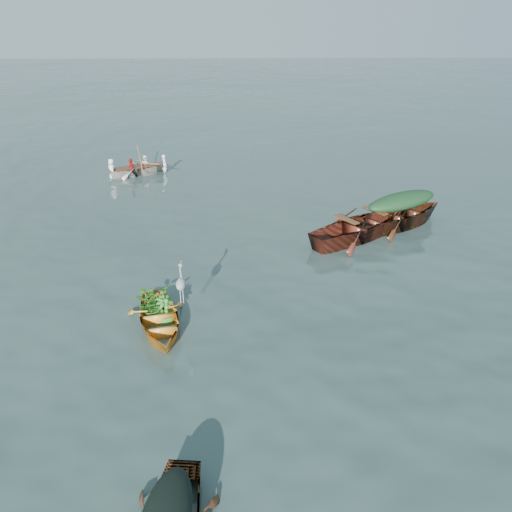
{
  "coord_description": "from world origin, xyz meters",
  "views": [
    {
      "loc": [
        -1.34,
        -9.33,
        6.35
      ],
      "look_at": [
        -0.95,
        2.53,
        0.5
      ],
      "focal_mm": 35.0,
      "sensor_mm": 36.0,
      "label": 1
    }
  ],
  "objects_px": {
    "open_wooden_boat": "(359,238)",
    "yellow_dinghy": "(160,328)",
    "rowed_boat": "(140,175)",
    "heron": "(181,290)",
    "green_tarp_boat": "(399,227)"
  },
  "relations": [
    {
      "from": "open_wooden_boat",
      "to": "yellow_dinghy",
      "type": "bearing_deg",
      "value": 96.52
    },
    {
      "from": "rowed_boat",
      "to": "heron",
      "type": "height_order",
      "value": "heron"
    },
    {
      "from": "yellow_dinghy",
      "to": "heron",
      "type": "xyz_separation_m",
      "value": [
        0.52,
        0.19,
        0.86
      ]
    },
    {
      "from": "yellow_dinghy",
      "to": "heron",
      "type": "bearing_deg",
      "value": 5.19
    },
    {
      "from": "yellow_dinghy",
      "to": "heron",
      "type": "distance_m",
      "value": 1.02
    },
    {
      "from": "open_wooden_boat",
      "to": "rowed_boat",
      "type": "height_order",
      "value": "open_wooden_boat"
    },
    {
      "from": "green_tarp_boat",
      "to": "open_wooden_boat",
      "type": "bearing_deg",
      "value": 90.0
    },
    {
      "from": "green_tarp_boat",
      "to": "rowed_boat",
      "type": "bearing_deg",
      "value": 27.25
    },
    {
      "from": "rowed_boat",
      "to": "heron",
      "type": "xyz_separation_m",
      "value": [
        3.01,
        -11.46,
        0.86
      ]
    },
    {
      "from": "yellow_dinghy",
      "to": "open_wooden_boat",
      "type": "height_order",
      "value": "open_wooden_boat"
    },
    {
      "from": "green_tarp_boat",
      "to": "open_wooden_boat",
      "type": "xyz_separation_m",
      "value": [
        -1.5,
        -0.87,
        0.0
      ]
    },
    {
      "from": "rowed_boat",
      "to": "heron",
      "type": "distance_m",
      "value": 11.88
    },
    {
      "from": "yellow_dinghy",
      "to": "rowed_boat",
      "type": "distance_m",
      "value": 11.91
    },
    {
      "from": "open_wooden_boat",
      "to": "heron",
      "type": "relative_size",
      "value": 5.58
    },
    {
      "from": "green_tarp_boat",
      "to": "heron",
      "type": "distance_m",
      "value": 8.48
    }
  ]
}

